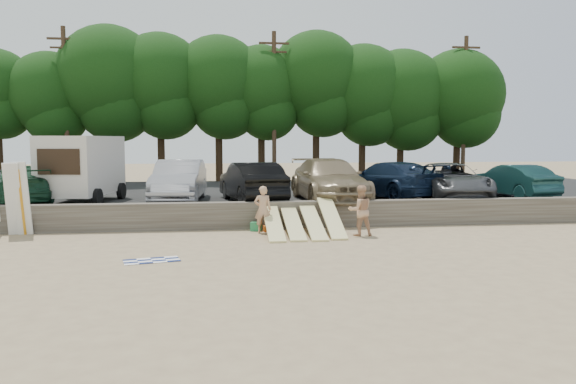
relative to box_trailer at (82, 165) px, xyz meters
name	(u,v)px	position (x,y,z in m)	size (l,w,h in m)	color
ground	(264,243)	(7.01, -6.36, -2.24)	(120.00, 120.00, 0.00)	tan
seawall	(257,215)	(7.01, -3.36, -1.74)	(44.00, 0.50, 1.00)	#6B6356
parking_lot	(246,198)	(7.01, 4.14, -1.89)	(44.00, 14.50, 0.70)	#282828
treeline	(256,87)	(8.04, 11.17, 4.32)	(33.52, 6.64, 9.46)	#382616
utility_poles	(274,104)	(9.01, 9.64, 3.18)	(25.80, 0.26, 9.00)	#473321
box_trailer	(82,165)	(0.00, 0.00, 0.00)	(3.04, 4.62, 2.76)	beige
car_1	(21,185)	(-2.36, -0.25, -0.76)	(2.20, 5.42, 1.57)	#143722
car_2	(179,181)	(3.96, -0.07, -0.67)	(1.85, 5.32, 1.75)	#9F9EA4
car_3	(252,182)	(6.98, -0.77, -0.71)	(1.77, 5.08, 1.67)	black
car_4	(329,180)	(10.28, -0.74, -0.65)	(2.51, 6.17, 1.79)	#877456
car_5	(389,180)	(13.22, 0.24, -0.73)	(2.28, 5.60, 1.63)	black
car_6	(449,181)	(15.73, -0.56, -0.76)	(2.62, 5.68, 1.58)	#414245
car_7	(513,181)	(18.85, -0.30, -0.80)	(1.57, 4.51, 1.49)	#133635
surfboard_upright_3	(13,199)	(-1.42, -3.95, -0.98)	(0.50, 0.06, 2.60)	white
surfboard_upright_4	(22,199)	(-1.15, -3.92, -0.96)	(0.50, 0.06, 2.60)	white
surfboard_low_0	(273,223)	(7.45, -5.02, -1.81)	(0.56, 3.00, 0.07)	#F0E597
surfboard_low_1	(293,223)	(8.15, -4.94, -1.83)	(0.56, 3.00, 0.07)	#F0E597
surfboard_low_2	(313,222)	(8.85, -4.99, -1.81)	(0.56, 3.00, 0.07)	#F0E597
surfboard_low_3	(332,218)	(9.54, -4.85, -1.68)	(0.56, 3.00, 0.07)	#F0E597
beachgoer_a	(263,209)	(7.14, -4.42, -1.40)	(0.61, 0.40, 1.68)	tan
beachgoer_b	(360,210)	(10.43, -5.41, -1.37)	(0.85, 0.66, 1.75)	tan
cooler	(256,227)	(6.93, -3.96, -2.08)	(0.38, 0.30, 0.32)	#268B4D
gear_bag	(268,229)	(7.33, -4.18, -2.13)	(0.30, 0.25, 0.22)	#D45819
beach_towel	(152,260)	(3.72, -8.61, -2.24)	(1.50, 1.50, 0.00)	white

